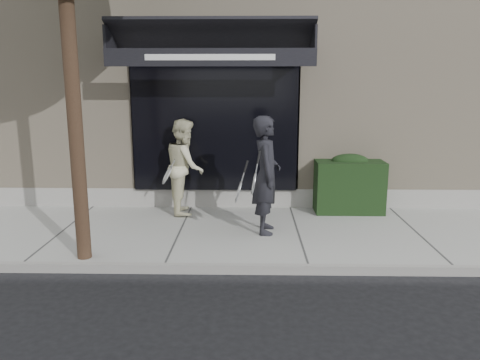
{
  "coord_description": "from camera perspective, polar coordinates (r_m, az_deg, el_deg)",
  "views": [
    {
      "loc": [
        -0.82,
        -7.63,
        2.61
      ],
      "look_at": [
        -0.99,
        0.6,
        0.87
      ],
      "focal_mm": 35.0,
      "sensor_mm": 36.0,
      "label": 1
    }
  ],
  "objects": [
    {
      "name": "ground",
      "position": [
        8.1,
        7.01,
        -6.96
      ],
      "size": [
        80.0,
        80.0,
        0.0
      ],
      "primitive_type": "plane",
      "color": "black",
      "rests_on": "ground"
    },
    {
      "name": "building_facade",
      "position": [
        12.61,
        5.01,
        12.46
      ],
      "size": [
        14.3,
        8.04,
        5.64
      ],
      "color": "#BEAC91",
      "rests_on": "ground"
    },
    {
      "name": "curb",
      "position": [
        6.64,
        8.37,
        -10.71
      ],
      "size": [
        20.0,
        0.1,
        0.14
      ],
      "primitive_type": "cube",
      "color": "gray",
      "rests_on": "ground"
    },
    {
      "name": "hedge",
      "position": [
        9.29,
        13.11,
        -0.52
      ],
      "size": [
        1.3,
        0.7,
        1.14
      ],
      "color": "black",
      "rests_on": "sidewalk"
    },
    {
      "name": "sidewalk",
      "position": [
        8.08,
        7.02,
        -6.56
      ],
      "size": [
        20.0,
        3.0,
        0.12
      ],
      "primitive_type": "cube",
      "color": "#A2A29D",
      "rests_on": "ground"
    },
    {
      "name": "pedestrian_back",
      "position": [
        8.97,
        -6.74,
        1.66
      ],
      "size": [
        0.83,
        0.98,
        1.81
      ],
      "color": "beige",
      "rests_on": "sidewalk"
    },
    {
      "name": "pedestrian_front",
      "position": [
        7.72,
        3.2,
        0.59
      ],
      "size": [
        0.79,
        0.86,
        1.95
      ],
      "color": "black",
      "rests_on": "sidewalk"
    }
  ]
}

